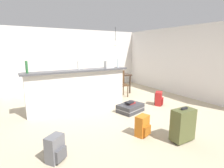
# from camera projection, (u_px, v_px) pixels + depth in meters

# --- Properties ---
(ground_plane) EXTENTS (13.00, 13.00, 0.05)m
(ground_plane) POSITION_uv_depth(u_px,v_px,m) (110.00, 109.00, 5.13)
(ground_plane) COLOR #BCAD8E
(wall_back) EXTENTS (6.60, 0.10, 2.50)m
(wall_back) POSITION_uv_depth(u_px,v_px,m) (74.00, 60.00, 7.45)
(wall_back) COLOR silver
(wall_back) RESTS_ON ground_plane
(wall_right) EXTENTS (0.10, 6.00, 2.50)m
(wall_right) POSITION_uv_depth(u_px,v_px,m) (175.00, 61.00, 6.64)
(wall_right) COLOR silver
(wall_right) RESTS_ON ground_plane
(partition_half_wall) EXTENTS (2.80, 0.20, 1.10)m
(partition_half_wall) POSITION_uv_depth(u_px,v_px,m) (79.00, 91.00, 4.96)
(partition_half_wall) COLOR silver
(partition_half_wall) RESTS_ON ground_plane
(bar_countertop) EXTENTS (2.96, 0.40, 0.05)m
(bar_countertop) POSITION_uv_depth(u_px,v_px,m) (79.00, 71.00, 4.85)
(bar_countertop) COLOR #4C4C51
(bar_countertop) RESTS_ON partition_half_wall
(bottle_green) EXTENTS (0.06, 0.06, 0.30)m
(bottle_green) POSITION_uv_depth(u_px,v_px,m) (27.00, 67.00, 4.14)
(bottle_green) COLOR #2D6B38
(bottle_green) RESTS_ON bar_countertop
(bottle_white) EXTENTS (0.06, 0.06, 0.23)m
(bottle_white) POSITION_uv_depth(u_px,v_px,m) (79.00, 65.00, 4.92)
(bottle_white) COLOR silver
(bottle_white) RESTS_ON bar_countertop
(bottle_clear) EXTENTS (0.07, 0.07, 0.26)m
(bottle_clear) POSITION_uv_depth(u_px,v_px,m) (118.00, 63.00, 5.40)
(bottle_clear) COLOR silver
(bottle_clear) RESTS_ON bar_countertop
(grocery_bag) EXTENTS (0.26, 0.18, 0.22)m
(grocery_bag) POSITION_uv_depth(u_px,v_px,m) (109.00, 64.00, 5.29)
(grocery_bag) COLOR silver
(grocery_bag) RESTS_ON bar_countertop
(dining_table) EXTENTS (1.10, 0.80, 0.74)m
(dining_table) POSITION_uv_depth(u_px,v_px,m) (115.00, 77.00, 6.79)
(dining_table) COLOR #332319
(dining_table) RESTS_ON ground_plane
(dining_chair_near_partition) EXTENTS (0.43, 0.43, 0.93)m
(dining_chair_near_partition) POSITION_uv_depth(u_px,v_px,m) (121.00, 82.00, 6.38)
(dining_chair_near_partition) COLOR #4C331E
(dining_chair_near_partition) RESTS_ON ground_plane
(pendant_lamp) EXTENTS (0.34, 0.34, 0.68)m
(pendant_lamp) POSITION_uv_depth(u_px,v_px,m) (115.00, 43.00, 6.58)
(pendant_lamp) COLOR black
(suitcase_flat_charcoal) EXTENTS (0.89, 0.66, 0.22)m
(suitcase_flat_charcoal) POSITION_uv_depth(u_px,v_px,m) (130.00, 108.00, 4.85)
(suitcase_flat_charcoal) COLOR #38383D
(suitcase_flat_charcoal) RESTS_ON ground_plane
(backpack_grey) EXTENTS (0.34, 0.33, 0.42)m
(backpack_grey) POSITION_uv_depth(u_px,v_px,m) (55.00, 149.00, 2.72)
(backpack_grey) COLOR slate
(backpack_grey) RESTS_ON ground_plane
(backpack_orange) EXTENTS (0.32, 0.30, 0.42)m
(backpack_orange) POSITION_uv_depth(u_px,v_px,m) (143.00, 126.00, 3.51)
(backpack_orange) COLOR orange
(backpack_orange) RESTS_ON ground_plane
(suitcase_upright_olive) EXTENTS (0.44, 0.25, 0.67)m
(suitcase_upright_olive) POSITION_uv_depth(u_px,v_px,m) (183.00, 125.00, 3.27)
(suitcase_upright_olive) COLOR #51562D
(suitcase_upright_olive) RESTS_ON ground_plane
(backpack_red) EXTENTS (0.34, 0.34, 0.42)m
(backpack_red) POSITION_uv_depth(u_px,v_px,m) (159.00, 99.00, 5.40)
(backpack_red) COLOR red
(backpack_red) RESTS_ON ground_plane
(book_stack) EXTENTS (0.33, 0.24, 0.08)m
(book_stack) POSITION_uv_depth(u_px,v_px,m) (130.00, 103.00, 4.83)
(book_stack) COLOR #AD2D2D
(book_stack) RESTS_ON suitcase_flat_charcoal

